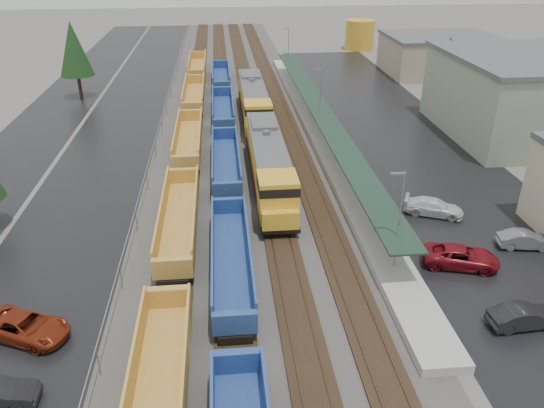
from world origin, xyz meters
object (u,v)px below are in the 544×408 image
at_px(storage_tank, 360,35).
at_px(parked_car_east_b, 461,257).
at_px(parked_car_east_e, 525,240).
at_px(parked_car_west_c, 25,327).
at_px(locomotive_trail, 254,102).
at_px(locomotive_lead, 269,165).
at_px(well_string_yellow, 185,173).
at_px(parked_car_east_c, 434,207).
at_px(well_string_blue, 228,202).
at_px(parked_car_east_a, 524,317).

relative_size(storage_tank, parked_car_east_b, 1.10).
bearing_deg(parked_car_east_e, parked_car_west_c, 109.24).
bearing_deg(locomotive_trail, locomotive_lead, -90.00).
distance_m(locomotive_lead, well_string_yellow, 8.33).
xyz_separation_m(locomotive_lead, parked_car_east_c, (13.69, -6.51, -1.80)).
relative_size(parked_car_west_c, parked_car_east_b, 1.01).
distance_m(well_string_yellow, well_string_blue, 7.67).
bearing_deg(locomotive_lead, parked_car_east_c, -25.44).
relative_size(parked_car_west_c, parked_car_east_e, 1.33).
height_order(well_string_blue, parked_car_east_b, well_string_blue).
relative_size(locomotive_trail, storage_tank, 3.52).
relative_size(parked_car_west_c, parked_car_east_a, 1.25).
relative_size(locomotive_lead, locomotive_trail, 1.00).
xyz_separation_m(well_string_blue, parked_car_east_b, (16.72, -9.80, -0.44)).
bearing_deg(locomotive_trail, well_string_blue, -98.87).
distance_m(parked_car_west_c, parked_car_east_c, 32.85).
xyz_separation_m(well_string_yellow, parked_car_east_a, (21.76, -23.25, -0.51)).
height_order(well_string_blue, parked_car_east_c, well_string_blue).
bearing_deg(well_string_yellow, parked_car_east_c, -21.23).
bearing_deg(parked_car_east_c, parked_car_east_b, -163.55).
relative_size(parked_car_west_c, parked_car_east_c, 1.10).
bearing_deg(well_string_blue, locomotive_lead, 49.18).
distance_m(locomotive_trail, well_string_yellow, 20.74).
relative_size(locomotive_lead, storage_tank, 3.52).
relative_size(storage_tank, parked_car_west_c, 1.09).
height_order(locomotive_lead, well_string_blue, locomotive_lead).
bearing_deg(locomotive_lead, locomotive_trail, 90.00).
bearing_deg(storage_tank, well_string_blue, -112.27).
distance_m(well_string_blue, parked_car_east_b, 19.38).
distance_m(locomotive_lead, locomotive_trail, 21.00).
height_order(parked_car_east_a, parked_car_east_c, parked_car_east_c).
distance_m(well_string_yellow, parked_car_east_e, 30.34).
distance_m(locomotive_lead, parked_car_east_a, 25.45).
height_order(locomotive_lead, locomotive_trail, same).
bearing_deg(storage_tank, locomotive_trail, -118.78).
bearing_deg(well_string_blue, parked_car_east_c, -6.07).
bearing_deg(parked_car_east_b, locomotive_lead, 57.45).
bearing_deg(parked_car_west_c, storage_tank, -2.60).
height_order(locomotive_trail, well_string_blue, locomotive_trail).
relative_size(well_string_yellow, parked_car_east_b, 20.10).
height_order(parked_car_west_c, parked_car_east_b, parked_car_west_c).
bearing_deg(parked_car_west_c, parked_car_east_e, -55.74).
distance_m(parked_car_east_b, parked_car_east_e, 6.30).
bearing_deg(locomotive_trail, parked_car_east_a, -71.99).
relative_size(well_string_blue, parked_car_east_a, 24.21).
height_order(well_string_yellow, parked_car_east_a, well_string_yellow).
xyz_separation_m(well_string_blue, parked_car_west_c, (-12.55, -14.69, -0.44)).
relative_size(locomotive_lead, well_string_yellow, 0.19).
height_order(storage_tank, parked_car_east_b, storage_tank).
distance_m(locomotive_trail, well_string_blue, 25.98).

